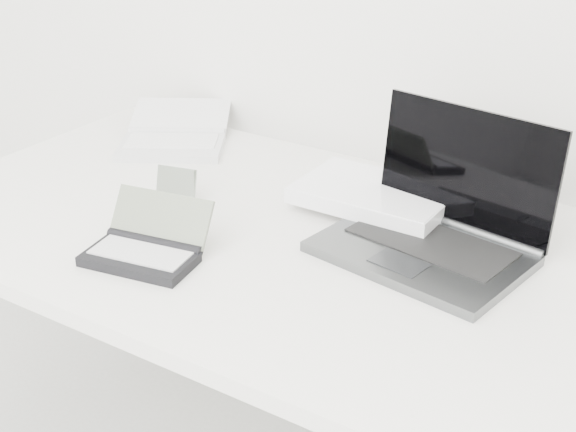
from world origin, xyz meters
The scene contains 5 objects.
desk centered at (0.00, 1.55, 0.68)m, with size 1.60×0.80×0.73m.
laptop_large centered at (0.12, 1.68, 0.77)m, with size 0.49×0.37×0.23m.
netbook_open_white centered at (-0.53, 1.80, 0.75)m, with size 0.36×0.38×0.05m.
pda_silver centered at (-0.31, 1.53, 0.74)m, with size 0.10×0.10×0.07m.
palmtop_charcoal centered at (-0.21, 1.34, 0.75)m, with size 0.21×0.18×0.09m.
Camera 1 is at (0.64, 0.46, 1.40)m, focal length 50.00 mm.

